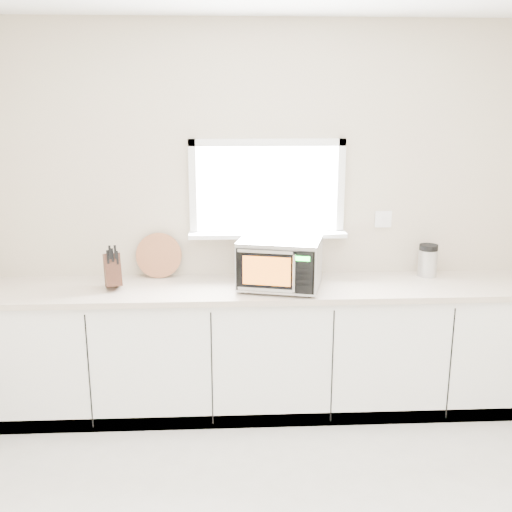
{
  "coord_description": "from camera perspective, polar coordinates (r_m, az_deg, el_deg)",
  "views": [
    {
      "loc": [
        -0.3,
        -2.24,
        2.14
      ],
      "look_at": [
        -0.1,
        1.55,
        1.17
      ],
      "focal_mm": 42.0,
      "sensor_mm": 36.0,
      "label": 1
    }
  ],
  "objects": [
    {
      "name": "back_wall",
      "position": [
        4.32,
        1.04,
        4.0
      ],
      "size": [
        4.0,
        0.17,
        2.7
      ],
      "color": "beige",
      "rests_on": "ground"
    },
    {
      "name": "cabinets",
      "position": [
        4.3,
        1.25,
        -8.92
      ],
      "size": [
        3.92,
        0.6,
        0.88
      ],
      "primitive_type": "cube",
      "color": "white",
      "rests_on": "ground"
    },
    {
      "name": "countertop",
      "position": [
        4.13,
        1.3,
        -3.11
      ],
      "size": [
        3.92,
        0.64,
        0.04
      ],
      "primitive_type": "cube",
      "color": "beige",
      "rests_on": "cabinets"
    },
    {
      "name": "microwave",
      "position": [
        4.02,
        2.3,
        -0.64
      ],
      "size": [
        0.61,
        0.53,
        0.34
      ],
      "rotation": [
        0.0,
        0.0,
        -0.25
      ],
      "color": "black",
      "rests_on": "countertop"
    },
    {
      "name": "knife_block",
      "position": [
        4.15,
        -13.51,
        -1.24
      ],
      "size": [
        0.16,
        0.23,
        0.31
      ],
      "rotation": [
        0.0,
        0.0,
        0.29
      ],
      "color": "#432418",
      "rests_on": "countertop"
    },
    {
      "name": "cutting_board",
      "position": [
        4.34,
        -9.24,
        0.06
      ],
      "size": [
        0.32,
        0.08,
        0.32
      ],
      "primitive_type": "cylinder",
      "rotation": [
        1.4,
        0.0,
        0.0
      ],
      "color": "#B06744",
      "rests_on": "countertop"
    },
    {
      "name": "coffee_grinder",
      "position": [
        4.5,
        16.04,
        -0.38
      ],
      "size": [
        0.14,
        0.14,
        0.24
      ],
      "rotation": [
        0.0,
        0.0,
        0.04
      ],
      "color": "#B8BAC0",
      "rests_on": "countertop"
    }
  ]
}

